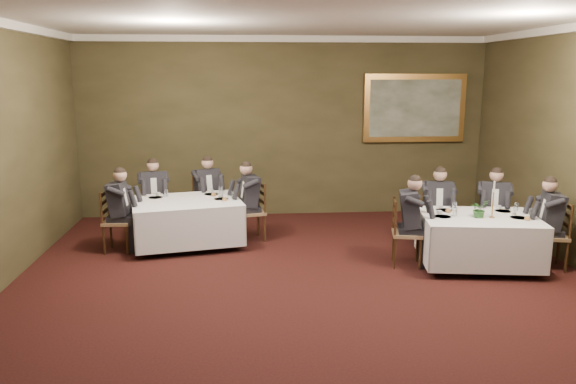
{
  "coord_description": "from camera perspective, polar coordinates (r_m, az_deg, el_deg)",
  "views": [
    {
      "loc": [
        -0.82,
        -6.05,
        2.8
      ],
      "look_at": [
        -0.19,
        1.69,
        1.15
      ],
      "focal_mm": 35.0,
      "sensor_mm": 36.0,
      "label": 1
    }
  ],
  "objects": [
    {
      "name": "ground",
      "position": [
        6.72,
        2.85,
        -12.65
      ],
      "size": [
        10.0,
        10.0,
        0.0
      ],
      "primitive_type": "plane",
      "color": "black",
      "rests_on": "ground"
    },
    {
      "name": "ceiling",
      "position": [
        6.15,
        3.2,
        18.51
      ],
      "size": [
        8.0,
        10.0,
        0.1
      ],
      "primitive_type": "cube",
      "color": "silver",
      "rests_on": "back_wall"
    },
    {
      "name": "back_wall",
      "position": [
        11.13,
        -0.43,
        6.57
      ],
      "size": [
        8.0,
        0.1,
        3.5
      ],
      "primitive_type": "cube",
      "color": "#332F19",
      "rests_on": "ground"
    },
    {
      "name": "crown_molding",
      "position": [
        6.14,
        3.19,
        17.96
      ],
      "size": [
        8.0,
        10.0,
        0.12
      ],
      "color": "white",
      "rests_on": "back_wall"
    },
    {
      "name": "table_main",
      "position": [
        8.69,
        18.76,
        -4.35
      ],
      "size": [
        1.82,
        1.49,
        0.67
      ],
      "rotation": [
        0.0,
        0.0,
        -0.15
      ],
      "color": "black",
      "rests_on": "ground"
    },
    {
      "name": "table_second",
      "position": [
        9.39,
        -10.23,
        -2.71
      ],
      "size": [
        1.97,
        1.65,
        0.67
      ],
      "rotation": [
        0.0,
        0.0,
        0.21
      ],
      "color": "black",
      "rests_on": "ground"
    },
    {
      "name": "chair_main_backleft",
      "position": [
        9.43,
        14.78,
        -3.89
      ],
      "size": [
        0.5,
        0.48,
        1.0
      ],
      "rotation": [
        0.0,
        0.0,
        2.99
      ],
      "color": "olive",
      "rests_on": "ground"
    },
    {
      "name": "diner_main_backleft",
      "position": [
        9.36,
        14.86,
        -2.57
      ],
      "size": [
        0.47,
        0.54,
        1.35
      ],
      "rotation": [
        0.0,
        0.0,
        2.99
      ],
      "color": "black",
      "rests_on": "chair_main_backleft"
    },
    {
      "name": "chair_main_backright",
      "position": [
        9.64,
        19.97,
        -3.88
      ],
      "size": [
        0.56,
        0.55,
        1.0
      ],
      "rotation": [
        0.0,
        0.0,
        2.78
      ],
      "color": "olive",
      "rests_on": "ground"
    },
    {
      "name": "diner_main_backright",
      "position": [
        9.58,
        20.07,
        -2.58
      ],
      "size": [
        0.54,
        0.59,
        1.35
      ],
      "rotation": [
        0.0,
        0.0,
        2.78
      ],
      "color": "black",
      "rests_on": "chair_main_backright"
    },
    {
      "name": "chair_main_endleft",
      "position": [
        8.53,
        11.86,
        -5.44
      ],
      "size": [
        0.5,
        0.51,
        1.0
      ],
      "rotation": [
        0.0,
        0.0,
        -1.77
      ],
      "color": "olive",
      "rests_on": "ground"
    },
    {
      "name": "diner_main_endleft",
      "position": [
        8.47,
        12.0,
        -3.96
      ],
      "size": [
        0.55,
        0.49,
        1.35
      ],
      "rotation": [
        0.0,
        0.0,
        -1.77
      ],
      "color": "black",
      "rests_on": "chair_main_endleft"
    },
    {
      "name": "chair_main_endright",
      "position": [
        9.07,
        25.1,
        -5.29
      ],
      "size": [
        0.51,
        0.52,
        1.0
      ],
      "rotation": [
        0.0,
        0.0,
        1.35
      ],
      "color": "olive",
      "rests_on": "ground"
    },
    {
      "name": "diner_main_endright",
      "position": [
        9.0,
        25.16,
        -3.9
      ],
      "size": [
        0.56,
        0.5,
        1.35
      ],
      "rotation": [
        0.0,
        0.0,
        1.35
      ],
      "color": "black",
      "rests_on": "chair_main_endright"
    },
    {
      "name": "chair_sec_backleft",
      "position": [
        10.26,
        -13.35,
        -2.54
      ],
      "size": [
        0.51,
        0.5,
        1.0
      ],
      "rotation": [
        0.0,
        0.0,
        3.34
      ],
      "color": "olive",
      "rests_on": "ground"
    },
    {
      "name": "diner_sec_backleft",
      "position": [
        10.2,
        -13.41,
        -1.31
      ],
      "size": [
        0.49,
        0.55,
        1.35
      ],
      "rotation": [
        0.0,
        0.0,
        3.34
      ],
      "color": "black",
      "rests_on": "chair_sec_backleft"
    },
    {
      "name": "chair_sec_backright",
      "position": [
        10.35,
        -8.2,
        -2.22
      ],
      "size": [
        0.57,
        0.56,
        1.0
      ],
      "rotation": [
        0.0,
        0.0,
        3.56
      ],
      "color": "olive",
      "rests_on": "ground"
    },
    {
      "name": "diner_sec_backright",
      "position": [
        10.28,
        -8.22,
        -1.0
      ],
      "size": [
        0.56,
        0.6,
        1.35
      ],
      "rotation": [
        0.0,
        0.0,
        3.56
      ],
      "color": "black",
      "rests_on": "chair_sec_backright"
    },
    {
      "name": "chair_sec_endright",
      "position": [
        9.61,
        -3.66,
        -3.23
      ],
      "size": [
        0.51,
        0.53,
        1.0
      ],
      "rotation": [
        0.0,
        0.0,
        1.82
      ],
      "color": "olive",
      "rests_on": "ground"
    },
    {
      "name": "diner_sec_endright",
      "position": [
        9.55,
        -3.74,
        -1.91
      ],
      "size": [
        0.56,
        0.51,
        1.35
      ],
      "rotation": [
        0.0,
        0.0,
        1.82
      ],
      "color": "black",
      "rests_on": "chair_sec_endright"
    },
    {
      "name": "chair_sec_endleft",
      "position": [
        9.39,
        -16.9,
        -4.09
      ],
      "size": [
        0.44,
        0.46,
        1.0
      ],
      "rotation": [
        0.0,
        0.0,
        -1.63
      ],
      "color": "olive",
      "rests_on": "ground"
    },
    {
      "name": "diner_sec_endleft",
      "position": [
        9.33,
        -16.91,
        -2.74
      ],
      "size": [
        0.5,
        0.44,
        1.35
      ],
      "rotation": [
        0.0,
        0.0,
        -1.63
      ],
      "color": "black",
      "rests_on": "chair_sec_endleft"
    },
    {
      "name": "centerpiece",
      "position": [
        8.51,
        18.87,
        -1.54
      ],
      "size": [
        0.32,
        0.3,
        0.28
      ],
      "primitive_type": "imported",
      "rotation": [
        0.0,
        0.0,
        0.41
      ],
      "color": "#2D5926",
      "rests_on": "table_main"
    },
    {
      "name": "candlestick",
      "position": [
        8.54,
        20.09,
        -1.15
      ],
      "size": [
        0.08,
        0.08,
        0.55
      ],
      "color": "#BA8138",
      "rests_on": "table_main"
    },
    {
      "name": "place_setting_table_main",
      "position": [
        8.87,
        15.82,
        -1.53
      ],
      "size": [
        0.33,
        0.32,
        0.14
      ],
      "color": "white",
      "rests_on": "table_main"
    },
    {
      "name": "place_setting_table_second",
      "position": [
        9.65,
        -12.98,
        -0.31
      ],
      "size": [
        0.33,
        0.31,
        0.14
      ],
      "color": "white",
      "rests_on": "table_second"
    },
    {
      "name": "painting",
      "position": [
        11.53,
        12.73,
        8.31
      ],
      "size": [
        2.04,
        0.09,
        1.34
      ],
      "color": "#BB8944",
      "rests_on": "back_wall"
    }
  ]
}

